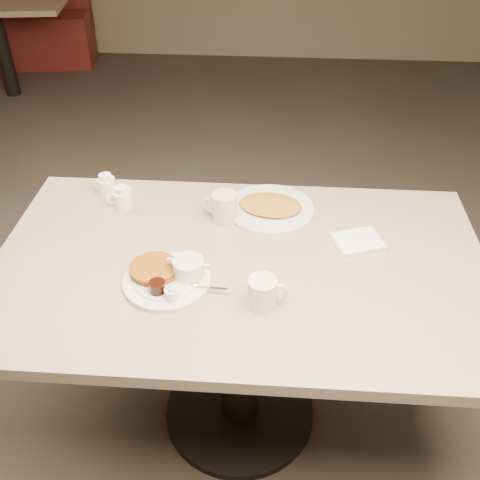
# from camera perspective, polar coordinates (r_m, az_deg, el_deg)

# --- Properties ---
(room) EXTENTS (7.04, 8.04, 2.84)m
(room) POSITION_cam_1_polar(r_m,az_deg,el_deg) (1.35, -0.06, 19.38)
(room) COLOR #4C3F33
(room) RESTS_ON ground
(diner_table) EXTENTS (1.50, 0.90, 0.75)m
(diner_table) POSITION_cam_1_polar(r_m,az_deg,el_deg) (1.79, -0.05, -6.52)
(diner_table) COLOR tan
(diner_table) RESTS_ON ground
(main_plate) EXTENTS (0.32, 0.29, 0.07)m
(main_plate) POSITION_cam_1_polar(r_m,az_deg,el_deg) (1.60, -7.32, -3.65)
(main_plate) COLOR silver
(main_plate) RESTS_ON diner_table
(coffee_mug_near) EXTENTS (0.12, 0.09, 0.09)m
(coffee_mug_near) POSITION_cam_1_polar(r_m,az_deg,el_deg) (1.50, 2.41, -5.43)
(coffee_mug_near) COLOR beige
(coffee_mug_near) RESTS_ON diner_table
(napkin) EXTENTS (0.17, 0.16, 0.02)m
(napkin) POSITION_cam_1_polar(r_m,az_deg,el_deg) (1.78, 12.05, -0.20)
(napkin) COLOR white
(napkin) RESTS_ON diner_table
(coffee_mug_far) EXTENTS (0.13, 0.10, 0.10)m
(coffee_mug_far) POSITION_cam_1_polar(r_m,az_deg,el_deg) (1.82, -1.67, 3.39)
(coffee_mug_far) COLOR beige
(coffee_mug_far) RESTS_ON diner_table
(creamer_left) EXTENTS (0.09, 0.07, 0.08)m
(creamer_left) POSITION_cam_1_polar(r_m,az_deg,el_deg) (1.94, -12.06, 4.28)
(creamer_left) COLOR white
(creamer_left) RESTS_ON diner_table
(creamer_right) EXTENTS (0.09, 0.07, 0.08)m
(creamer_right) POSITION_cam_1_polar(r_m,az_deg,el_deg) (2.02, -13.64, 5.51)
(creamer_right) COLOR white
(creamer_right) RESTS_ON diner_table
(hash_plate) EXTENTS (0.34, 0.34, 0.04)m
(hash_plate) POSITION_cam_1_polar(r_m,az_deg,el_deg) (1.89, 3.15, 3.36)
(hash_plate) COLOR silver
(hash_plate) RESTS_ON diner_table
(booth_back_left) EXTENTS (1.29, 1.46, 1.12)m
(booth_back_left) POSITION_cam_1_polar(r_m,az_deg,el_deg) (5.59, -21.46, 20.45)
(booth_back_left) COLOR maroon
(booth_back_left) RESTS_ON ground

